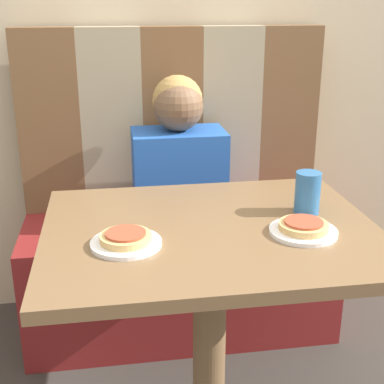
{
  "coord_description": "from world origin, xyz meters",
  "views": [
    {
      "loc": [
        -0.27,
        -1.35,
        1.36
      ],
      "look_at": [
        0.0,
        0.34,
        0.74
      ],
      "focal_mm": 50.0,
      "sensor_mm": 36.0,
      "label": 1
    }
  ],
  "objects_px": {
    "pizza_left": "(126,237)",
    "drinking_cup": "(308,193)",
    "person": "(179,154)",
    "plate_right": "(303,231)",
    "pizza_right": "(304,226)",
    "plate_left": "(126,243)"
  },
  "relations": [
    {
      "from": "plate_left",
      "to": "pizza_left",
      "type": "xyz_separation_m",
      "value": [
        0.0,
        -0.0,
        0.02
      ]
    },
    {
      "from": "pizza_left",
      "to": "pizza_right",
      "type": "bearing_deg",
      "value": 0.0
    },
    {
      "from": "person",
      "to": "plate_right",
      "type": "bearing_deg",
      "value": -72.7
    },
    {
      "from": "pizza_left",
      "to": "drinking_cup",
      "type": "xyz_separation_m",
      "value": [
        0.54,
        0.15,
        0.04
      ]
    },
    {
      "from": "plate_right",
      "to": "drinking_cup",
      "type": "xyz_separation_m",
      "value": [
        0.06,
        0.15,
        0.06
      ]
    },
    {
      "from": "plate_left",
      "to": "pizza_right",
      "type": "distance_m",
      "value": 0.48
    },
    {
      "from": "plate_right",
      "to": "person",
      "type": "bearing_deg",
      "value": 107.3
    },
    {
      "from": "plate_left",
      "to": "plate_right",
      "type": "bearing_deg",
      "value": 0.0
    },
    {
      "from": "pizza_right",
      "to": "plate_left",
      "type": "bearing_deg",
      "value": 180.0
    },
    {
      "from": "plate_right",
      "to": "drinking_cup",
      "type": "distance_m",
      "value": 0.17
    },
    {
      "from": "plate_right",
      "to": "pizza_left",
      "type": "relative_size",
      "value": 1.37
    },
    {
      "from": "pizza_left",
      "to": "person",
      "type": "bearing_deg",
      "value": 72.7
    },
    {
      "from": "plate_left",
      "to": "pizza_right",
      "type": "height_order",
      "value": "pizza_right"
    },
    {
      "from": "person",
      "to": "pizza_right",
      "type": "distance_m",
      "value": 0.81
    },
    {
      "from": "pizza_right",
      "to": "person",
      "type": "bearing_deg",
      "value": 107.3
    },
    {
      "from": "plate_left",
      "to": "plate_right",
      "type": "xyz_separation_m",
      "value": [
        0.48,
        0.0,
        0.0
      ]
    },
    {
      "from": "person",
      "to": "plate_right",
      "type": "xyz_separation_m",
      "value": [
        0.24,
        -0.77,
        -0.01
      ]
    },
    {
      "from": "pizza_right",
      "to": "pizza_left",
      "type": "bearing_deg",
      "value": 180.0
    },
    {
      "from": "plate_left",
      "to": "pizza_right",
      "type": "xyz_separation_m",
      "value": [
        0.48,
        -0.0,
        0.02
      ]
    },
    {
      "from": "pizza_left",
      "to": "pizza_right",
      "type": "relative_size",
      "value": 1.0
    },
    {
      "from": "person",
      "to": "drinking_cup",
      "type": "xyz_separation_m",
      "value": [
        0.3,
        -0.62,
        0.04
      ]
    },
    {
      "from": "drinking_cup",
      "to": "plate_right",
      "type": "bearing_deg",
      "value": -113.16
    }
  ]
}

